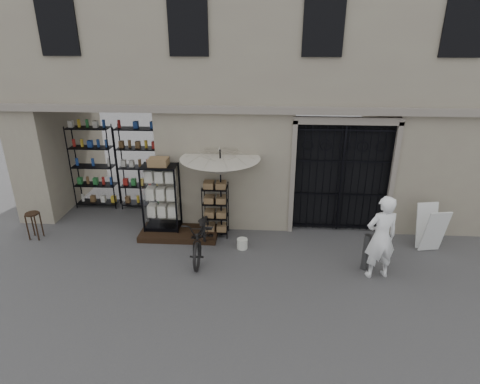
# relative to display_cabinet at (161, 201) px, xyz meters

# --- Properties ---
(ground) EXTENTS (80.00, 80.00, 0.00)m
(ground) POSITION_rel_display_cabinet_xyz_m (2.85, -1.71, -0.93)
(ground) COLOR #232327
(ground) RESTS_ON ground
(main_building) EXTENTS (14.00, 4.00, 9.00)m
(main_building) POSITION_rel_display_cabinet_xyz_m (2.85, 2.29, 3.57)
(main_building) COLOR gray
(main_building) RESTS_ON ground
(shop_recess) EXTENTS (3.00, 1.70, 3.00)m
(shop_recess) POSITION_rel_display_cabinet_xyz_m (-1.65, 1.09, 0.57)
(shop_recess) COLOR black
(shop_recess) RESTS_ON ground
(shop_shelving) EXTENTS (2.70, 0.50, 2.50)m
(shop_shelving) POSITION_rel_display_cabinet_xyz_m (-1.70, 1.59, 0.32)
(shop_shelving) COLOR black
(shop_shelving) RESTS_ON ground
(iron_gate) EXTENTS (2.50, 0.21, 3.00)m
(iron_gate) POSITION_rel_display_cabinet_xyz_m (4.60, 0.57, 0.57)
(iron_gate) COLOR black
(iron_gate) RESTS_ON ground
(step_platform) EXTENTS (2.00, 0.90, 0.15)m
(step_platform) POSITION_rel_display_cabinet_xyz_m (0.45, -0.16, -0.85)
(step_platform) COLOR black
(step_platform) RESTS_ON ground
(display_cabinet) EXTENTS (0.90, 0.60, 1.88)m
(display_cabinet) POSITION_rel_display_cabinet_xyz_m (0.00, 0.00, 0.00)
(display_cabinet) COLOR black
(display_cabinet) RESTS_ON step_platform
(wire_rack) EXTENTS (0.68, 0.53, 1.41)m
(wire_rack) POSITION_rel_display_cabinet_xyz_m (1.40, -0.02, -0.24)
(wire_rack) COLOR black
(wire_rack) RESTS_ON ground
(market_umbrella) EXTENTS (2.25, 2.27, 2.80)m
(market_umbrella) POSITION_rel_display_cabinet_xyz_m (1.55, -0.03, 1.09)
(market_umbrella) COLOR black
(market_umbrella) RESTS_ON ground
(white_bucket) EXTENTS (0.27, 0.27, 0.25)m
(white_bucket) POSITION_rel_display_cabinet_xyz_m (2.13, -0.68, -0.80)
(white_bucket) COLOR beige
(white_bucket) RESTS_ON ground
(bicycle) EXTENTS (0.70, 1.05, 2.00)m
(bicycle) POSITION_rel_display_cabinet_xyz_m (1.19, -1.04, -0.93)
(bicycle) COLOR black
(bicycle) RESTS_ON ground
(wooden_stool) EXTENTS (0.44, 0.44, 0.71)m
(wooden_stool) POSITION_rel_display_cabinet_xyz_m (-3.23, -0.50, -0.55)
(wooden_stool) COLOR black
(wooden_stool) RESTS_ON ground
(steel_bollard) EXTENTS (0.16, 0.16, 0.87)m
(steel_bollard) POSITION_rel_display_cabinet_xyz_m (4.94, -1.42, -0.49)
(steel_bollard) COLOR #515151
(steel_bollard) RESTS_ON ground
(shopkeeper) EXTENTS (1.10, 2.01, 0.46)m
(shopkeeper) POSITION_rel_display_cabinet_xyz_m (5.13, -1.67, -0.93)
(shopkeeper) COLOR white
(shopkeeper) RESTS_ON ground
(easel_sign) EXTENTS (0.63, 0.70, 1.12)m
(easel_sign) POSITION_rel_display_cabinet_xyz_m (6.67, -0.46, -0.35)
(easel_sign) COLOR silver
(easel_sign) RESTS_ON ground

